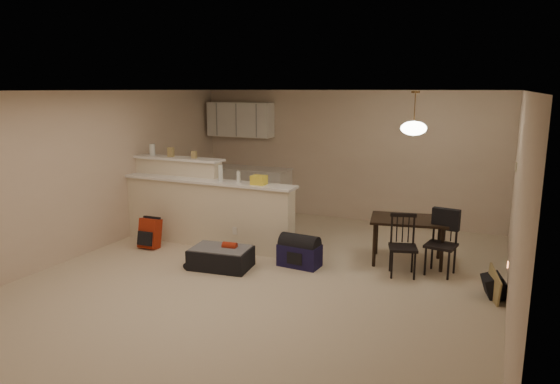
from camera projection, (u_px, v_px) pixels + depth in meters
The scene contains 20 objects.
room at pixel (265, 188), 6.55m from camera, with size 7.00×7.02×2.50m.
breakfast_bar at pixel (196, 206), 8.27m from camera, with size 3.08×0.58×1.39m.
upper_cabinets at pixel (240, 120), 10.27m from camera, with size 1.40×0.34×0.70m, color white.
kitchen_counter at pixel (247, 190), 10.37m from camera, with size 1.80×0.60×0.90m, color white.
thermostat at pixel (516, 167), 6.66m from camera, with size 0.02×0.12×0.12m, color beige.
jar at pixel (152, 150), 8.60m from camera, with size 0.10×0.10×0.20m, color silver.
cereal_box at pixel (171, 152), 8.45m from camera, with size 0.10×0.07×0.16m, color #A48D54.
small_box at pixel (194, 155), 8.26m from camera, with size 0.08×0.06×0.12m, color #A48D54.
bottle_a at pixel (221, 173), 7.85m from camera, with size 0.07×0.07×0.26m, color silver.
bottle_b at pixel (239, 177), 7.73m from camera, with size 0.06×0.06×0.18m, color silver.
bag_lump at pixel (259, 180), 7.59m from camera, with size 0.22×0.18×0.14m, color #A48D54.
dining_table at pixel (408, 224), 7.27m from camera, with size 1.19×0.90×0.67m.
pendant_lamp at pixel (414, 128), 6.99m from camera, with size 0.36×0.36×0.62m.
dining_chair_near at pixel (403, 246), 6.79m from camera, with size 0.37×0.35×0.85m, color black, non-canonical shape.
dining_chair_far at pixel (441, 244), 6.83m from camera, with size 0.39×0.37×0.88m, color black, non-canonical shape.
suitcase at pixel (221, 258), 7.15m from camera, with size 0.85×0.55×0.29m, color black.
red_backpack at pixel (150, 233), 8.04m from camera, with size 0.32×0.20×0.48m, color #9F2612.
navy_duffel at pixel (300, 255), 7.21m from camera, with size 0.59×0.32×0.32m, color #16123B.
black_daypack at pixel (494, 286), 6.16m from camera, with size 0.30×0.22×0.27m, color black.
cardboard_sheet at pixel (494, 286), 6.04m from camera, with size 0.48×0.02×0.37m, color #A48D54.
Camera 1 is at (2.85, -5.76, 2.52)m, focal length 32.00 mm.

